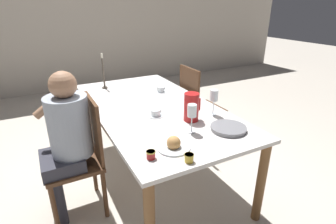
# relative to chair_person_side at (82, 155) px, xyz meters

# --- Properties ---
(ground_plane) EXTENTS (20.00, 20.00, 0.00)m
(ground_plane) POSITION_rel_chair_person_side_xyz_m (0.71, 0.18, -0.51)
(ground_plane) COLOR beige
(wall_back) EXTENTS (10.00, 0.06, 2.60)m
(wall_back) POSITION_rel_chair_person_side_xyz_m (0.71, 3.53, 0.79)
(wall_back) COLOR beige
(wall_back) RESTS_ON ground_plane
(dining_table) EXTENTS (1.05, 2.01, 0.73)m
(dining_table) POSITION_rel_chair_person_side_xyz_m (0.71, 0.18, 0.14)
(dining_table) COLOR silver
(dining_table) RESTS_ON ground_plane
(chair_person_side) EXTENTS (0.42, 0.42, 0.96)m
(chair_person_side) POSITION_rel_chair_person_side_xyz_m (0.00, 0.00, 0.00)
(chair_person_side) COLOR #51331E
(chair_person_side) RESTS_ON ground_plane
(chair_opposite) EXTENTS (0.42, 0.42, 0.96)m
(chair_opposite) POSITION_rel_chair_person_side_xyz_m (1.41, 0.49, 0.00)
(chair_opposite) COLOR #51331E
(chair_opposite) RESTS_ON ground_plane
(person_seated) EXTENTS (0.39, 0.41, 1.19)m
(person_seated) POSITION_rel_chair_person_side_xyz_m (-0.09, -0.02, 0.20)
(person_seated) COLOR #33333D
(person_seated) RESTS_ON ground_plane
(red_pitcher) EXTENTS (0.15, 0.12, 0.23)m
(red_pitcher) POSITION_rel_chair_person_side_xyz_m (0.85, -0.25, 0.34)
(red_pitcher) COLOR red
(red_pitcher) RESTS_ON dining_table
(wine_glass_water) EXTENTS (0.07, 0.07, 0.22)m
(wine_glass_water) POSITION_rel_chair_person_side_xyz_m (1.07, -0.24, 0.39)
(wine_glass_water) COLOR white
(wine_glass_water) RESTS_ON dining_table
(wine_glass_juice) EXTENTS (0.07, 0.07, 0.22)m
(wine_glass_juice) POSITION_rel_chair_person_side_xyz_m (0.73, -0.43, 0.38)
(wine_glass_juice) COLOR white
(wine_glass_juice) RESTS_ON dining_table
(teacup_near_person) EXTENTS (0.13, 0.13, 0.06)m
(teacup_near_person) POSITION_rel_chair_person_side_xyz_m (0.63, -0.04, 0.25)
(teacup_near_person) COLOR silver
(teacup_near_person) RESTS_ON dining_table
(teacup_across) EXTENTS (0.13, 0.13, 0.06)m
(teacup_across) POSITION_rel_chair_person_side_xyz_m (0.95, 0.52, 0.25)
(teacup_across) COLOR silver
(teacup_across) RESTS_ON dining_table
(serving_tray) EXTENTS (0.27, 0.27, 0.03)m
(serving_tray) POSITION_rel_chair_person_side_xyz_m (1.00, -0.53, 0.24)
(serving_tray) COLOR gray
(serving_tray) RESTS_ON dining_table
(bread_plate) EXTENTS (0.22, 0.22, 0.09)m
(bread_plate) POSITION_rel_chair_person_side_xyz_m (0.51, -0.58, 0.25)
(bread_plate) COLOR silver
(bread_plate) RESTS_ON dining_table
(jam_jar_amber) EXTENTS (0.06, 0.06, 0.05)m
(jam_jar_amber) POSITION_rel_chair_person_side_xyz_m (0.51, -0.75, 0.25)
(jam_jar_amber) COLOR gold
(jam_jar_amber) RESTS_ON dining_table
(jam_jar_red) EXTENTS (0.06, 0.06, 0.05)m
(jam_jar_red) POSITION_rel_chair_person_side_xyz_m (0.33, -0.62, 0.25)
(jam_jar_red) COLOR #A81E1E
(jam_jar_red) RESTS_ON dining_table
(candlestick_tall) EXTENTS (0.06, 0.06, 0.39)m
(candlestick_tall) POSITION_rel_chair_person_side_xyz_m (0.45, 0.93, 0.38)
(candlestick_tall) COLOR #4C4238
(candlestick_tall) RESTS_ON dining_table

